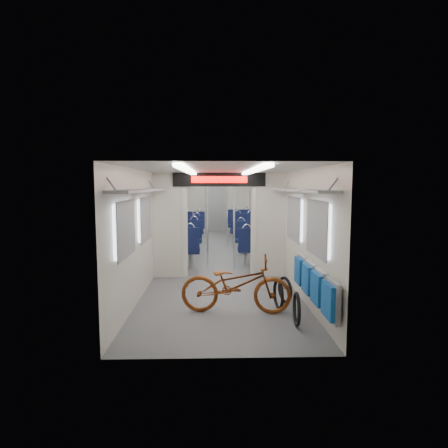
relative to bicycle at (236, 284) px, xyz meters
name	(u,v)px	position (x,y,z in m)	size (l,w,h in m)	color
carriage	(218,205)	(-0.23, 4.16, 1.04)	(12.00, 12.02, 2.31)	#515456
bicycle	(236,284)	(0.00, 0.00, 0.00)	(0.61, 1.75, 0.92)	brown
flip_bench	(313,283)	(1.13, -0.42, 0.12)	(0.12, 2.11, 0.52)	gray
bike_hoop_a	(297,311)	(0.85, -0.58, -0.24)	(0.50, 0.50, 0.05)	black
bike_hoop_b	(278,296)	(0.71, 0.15, -0.23)	(0.50, 0.50, 0.05)	black
bike_hoop_c	(285,291)	(0.88, 0.47, -0.25)	(0.46, 0.46, 0.05)	black
seat_bay_near_left	(184,240)	(-1.16, 4.25, 0.09)	(0.92, 2.13, 1.12)	#0C1235
seat_bay_near_right	(252,240)	(0.71, 4.38, 0.07)	(0.89, 1.98, 1.07)	#0C1235
seat_bay_far_left	(192,226)	(-1.16, 7.93, 0.08)	(0.91, 2.08, 1.10)	#0C1235
seat_bay_far_right	(242,224)	(0.71, 8.20, 0.11)	(0.96, 2.30, 1.17)	#0C1235
stanchion_near_left	(207,221)	(-0.50, 3.29, 0.69)	(0.04, 0.04, 2.30)	silver
stanchion_near_right	(234,222)	(0.13, 3.00, 0.69)	(0.04, 0.04, 2.30)	silver
stanchion_far_left	(207,212)	(-0.55, 6.34, 0.69)	(0.05, 0.05, 2.30)	silver
stanchion_far_right	(227,212)	(0.10, 6.45, 0.69)	(0.04, 0.04, 2.30)	silver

